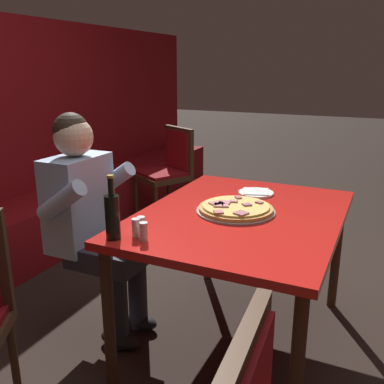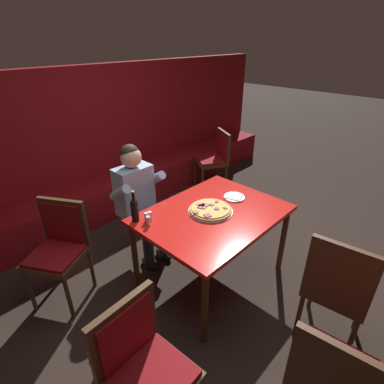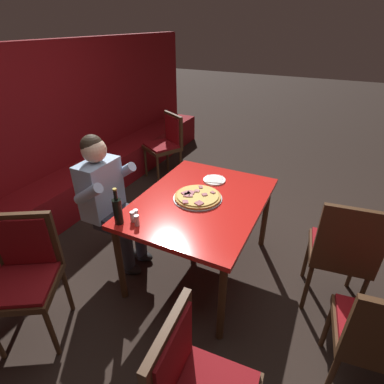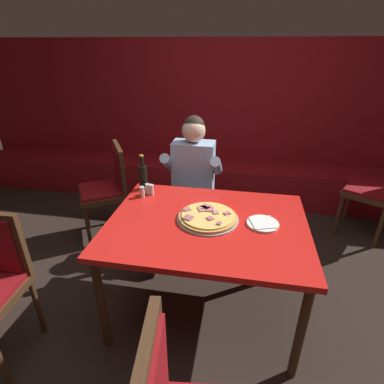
{
  "view_description": "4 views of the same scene",
  "coord_description": "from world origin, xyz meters",
  "px_view_note": "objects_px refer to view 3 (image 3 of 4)",
  "views": [
    {
      "loc": [
        -2.03,
        -0.66,
        1.51
      ],
      "look_at": [
        -0.04,
        0.27,
        0.86
      ],
      "focal_mm": 40.0,
      "sensor_mm": 36.0,
      "label": 1
    },
    {
      "loc": [
        -1.83,
        -1.48,
        2.21
      ],
      "look_at": [
        -0.15,
        0.12,
        1.0
      ],
      "focal_mm": 28.0,
      "sensor_mm": 36.0,
      "label": 2
    },
    {
      "loc": [
        -1.96,
        -0.88,
        2.08
      ],
      "look_at": [
        0.05,
        0.11,
        0.79
      ],
      "focal_mm": 28.0,
      "sensor_mm": 36.0,
      "label": 3
    },
    {
      "loc": [
        0.2,
        -1.69,
        1.83
      ],
      "look_at": [
        -0.13,
        0.15,
        0.9
      ],
      "focal_mm": 28.0,
      "sensor_mm": 36.0,
      "label": 4
    }
  ],
  "objects_px": {
    "main_dining_table": "(201,207)",
    "dining_chair_by_booth": "(25,270)",
    "beer_bottle": "(118,210)",
    "plate_white_paper": "(214,180)",
    "dining_chair_far_right": "(166,141)",
    "pizza": "(197,197)",
    "diner_seated_blue_shirt": "(109,198)",
    "shaker_black_pepper": "(136,215)",
    "dining_chair_near_left": "(380,337)",
    "dining_chair_side_aisle": "(343,249)",
    "shaker_red_pepper_flakes": "(137,221)",
    "shaker_parmesan": "(133,217)"
  },
  "relations": [
    {
      "from": "dining_chair_by_booth",
      "to": "dining_chair_far_right",
      "type": "xyz_separation_m",
      "value": [
        2.65,
        0.41,
        -0.0
      ]
    },
    {
      "from": "pizza",
      "to": "dining_chair_far_right",
      "type": "xyz_separation_m",
      "value": [
        1.56,
        1.23,
        -0.23
      ]
    },
    {
      "from": "shaker_parmesan",
      "to": "dining_chair_near_left",
      "type": "height_order",
      "value": "dining_chair_near_left"
    },
    {
      "from": "shaker_black_pepper",
      "to": "diner_seated_blue_shirt",
      "type": "relative_size",
      "value": 0.07
    },
    {
      "from": "shaker_red_pepper_flakes",
      "to": "dining_chair_side_aisle",
      "type": "relative_size",
      "value": 0.08
    },
    {
      "from": "shaker_red_pepper_flakes",
      "to": "dining_chair_near_left",
      "type": "xyz_separation_m",
      "value": [
        -0.03,
        -1.63,
        -0.25
      ]
    },
    {
      "from": "dining_chair_side_aisle",
      "to": "shaker_red_pepper_flakes",
      "type": "bearing_deg",
      "value": 113.76
    },
    {
      "from": "plate_white_paper",
      "to": "diner_seated_blue_shirt",
      "type": "height_order",
      "value": "diner_seated_blue_shirt"
    },
    {
      "from": "beer_bottle",
      "to": "diner_seated_blue_shirt",
      "type": "bearing_deg",
      "value": 49.13
    },
    {
      "from": "shaker_black_pepper",
      "to": "dining_chair_side_aisle",
      "type": "height_order",
      "value": "dining_chair_side_aisle"
    },
    {
      "from": "pizza",
      "to": "shaker_red_pepper_flakes",
      "type": "xyz_separation_m",
      "value": [
        -0.53,
        0.24,
        0.02
      ]
    },
    {
      "from": "plate_white_paper",
      "to": "shaker_red_pepper_flakes",
      "type": "distance_m",
      "value": 0.93
    },
    {
      "from": "pizza",
      "to": "dining_chair_far_right",
      "type": "distance_m",
      "value": 2.0
    },
    {
      "from": "dining_chair_far_right",
      "to": "diner_seated_blue_shirt",
      "type": "bearing_deg",
      "value": -165.2
    },
    {
      "from": "beer_bottle",
      "to": "dining_chair_side_aisle",
      "type": "xyz_separation_m",
      "value": [
        0.65,
        -1.54,
        -0.28
      ]
    },
    {
      "from": "main_dining_table",
      "to": "dining_chair_far_right",
      "type": "relative_size",
      "value": 1.4
    },
    {
      "from": "beer_bottle",
      "to": "plate_white_paper",
      "type": "bearing_deg",
      "value": -21.88
    },
    {
      "from": "dining_chair_side_aisle",
      "to": "dining_chair_far_right",
      "type": "relative_size",
      "value": 1.09
    },
    {
      "from": "shaker_black_pepper",
      "to": "dining_chair_near_left",
      "type": "xyz_separation_m",
      "value": [
        -0.09,
        -1.68,
        -0.25
      ]
    },
    {
      "from": "dining_chair_near_left",
      "to": "dining_chair_by_booth",
      "type": "relative_size",
      "value": 0.98
    },
    {
      "from": "beer_bottle",
      "to": "shaker_red_pepper_flakes",
      "type": "distance_m",
      "value": 0.16
    },
    {
      "from": "pizza",
      "to": "dining_chair_side_aisle",
      "type": "distance_m",
      "value": 1.18
    },
    {
      "from": "pizza",
      "to": "diner_seated_blue_shirt",
      "type": "height_order",
      "value": "diner_seated_blue_shirt"
    },
    {
      "from": "shaker_parmesan",
      "to": "shaker_black_pepper",
      "type": "bearing_deg",
      "value": -11.45
    },
    {
      "from": "shaker_black_pepper",
      "to": "diner_seated_blue_shirt",
      "type": "bearing_deg",
      "value": 63.15
    },
    {
      "from": "shaker_parmesan",
      "to": "shaker_red_pepper_flakes",
      "type": "relative_size",
      "value": 1.0
    },
    {
      "from": "dining_chair_near_left",
      "to": "dining_chair_by_booth",
      "type": "distance_m",
      "value": 2.27
    },
    {
      "from": "main_dining_table",
      "to": "shaker_parmesan",
      "type": "height_order",
      "value": "shaker_parmesan"
    },
    {
      "from": "dining_chair_by_booth",
      "to": "dining_chair_side_aisle",
      "type": "relative_size",
      "value": 0.93
    },
    {
      "from": "dining_chair_side_aisle",
      "to": "diner_seated_blue_shirt",
      "type": "bearing_deg",
      "value": 99.51
    },
    {
      "from": "shaker_black_pepper",
      "to": "diner_seated_blue_shirt",
      "type": "distance_m",
      "value": 0.53
    },
    {
      "from": "beer_bottle",
      "to": "dining_chair_by_booth",
      "type": "xyz_separation_m",
      "value": [
        -0.53,
        0.44,
        -0.31
      ]
    },
    {
      "from": "main_dining_table",
      "to": "dining_chair_by_booth",
      "type": "xyz_separation_m",
      "value": [
        -1.1,
        0.85,
        -0.13
      ]
    },
    {
      "from": "plate_white_paper",
      "to": "beer_bottle",
      "type": "distance_m",
      "value": 1.01
    },
    {
      "from": "shaker_black_pepper",
      "to": "dining_chair_far_right",
      "type": "relative_size",
      "value": 0.09
    },
    {
      "from": "plate_white_paper",
      "to": "dining_chair_by_booth",
      "type": "height_order",
      "value": "dining_chair_by_booth"
    },
    {
      "from": "dining_chair_far_right",
      "to": "pizza",
      "type": "bearing_deg",
      "value": -141.74
    },
    {
      "from": "diner_seated_blue_shirt",
      "to": "dining_chair_side_aisle",
      "type": "relative_size",
      "value": 1.25
    },
    {
      "from": "main_dining_table",
      "to": "beer_bottle",
      "type": "xyz_separation_m",
      "value": [
        -0.57,
        0.41,
        0.19
      ]
    },
    {
      "from": "main_dining_table",
      "to": "shaker_parmesan",
      "type": "relative_size",
      "value": 15.34
    },
    {
      "from": "shaker_black_pepper",
      "to": "beer_bottle",
      "type": "bearing_deg",
      "value": 136.19
    },
    {
      "from": "dining_chair_by_booth",
      "to": "shaker_parmesan",
      "type": "bearing_deg",
      "value": -41.74
    },
    {
      "from": "shaker_red_pepper_flakes",
      "to": "dining_chair_by_booth",
      "type": "xyz_separation_m",
      "value": [
        -0.56,
        0.58,
        -0.24
      ]
    },
    {
      "from": "diner_seated_blue_shirt",
      "to": "dining_chair_far_right",
      "type": "xyz_separation_m",
      "value": [
        1.8,
        0.47,
        -0.15
      ]
    },
    {
      "from": "dining_chair_near_left",
      "to": "main_dining_table",
      "type": "bearing_deg",
      "value": 67.15
    },
    {
      "from": "diner_seated_blue_shirt",
      "to": "dining_chair_near_left",
      "type": "xyz_separation_m",
      "value": [
        -0.33,
        -2.15,
        -0.15
      ]
    },
    {
      "from": "shaker_red_pepper_flakes",
      "to": "diner_seated_blue_shirt",
      "type": "xyz_separation_m",
      "value": [
        0.3,
        0.52,
        -0.1
      ]
    },
    {
      "from": "main_dining_table",
      "to": "shaker_black_pepper",
      "type": "distance_m",
      "value": 0.59
    },
    {
      "from": "main_dining_table",
      "to": "beer_bottle",
      "type": "relative_size",
      "value": 4.52
    },
    {
      "from": "diner_seated_blue_shirt",
      "to": "shaker_black_pepper",
      "type": "bearing_deg",
      "value": -116.85
    }
  ]
}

